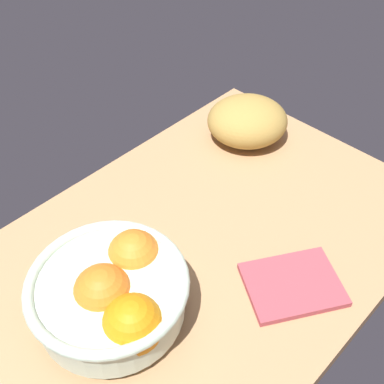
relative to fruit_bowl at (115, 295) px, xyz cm
name	(u,v)px	position (x,y,z in cm)	size (l,w,h in cm)	color
ground_plane	(209,243)	(-20.43, -0.81, -7.15)	(75.99, 53.85, 3.00)	tan
fruit_bowl	(115,295)	(0.00, 0.00, 0.00)	(22.55, 22.55, 10.67)	silver
bread_loaf	(247,121)	(-45.40, -13.46, -1.12)	(16.18, 14.57, 9.06)	#B08C42
napkin_folded	(293,284)	(-21.88, 15.10, -5.11)	(14.29, 10.96, 1.07)	#AD4650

